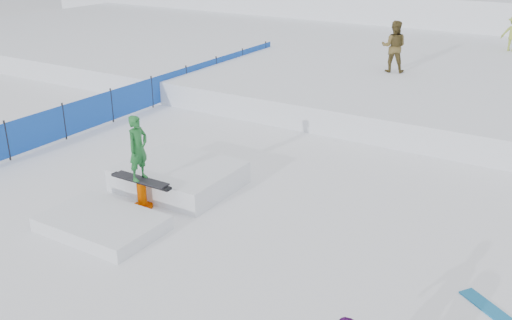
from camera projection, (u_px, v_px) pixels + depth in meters
The scene contains 7 objects.
ground at pixel (182, 239), 11.29m from camera, with size 120.00×120.00×0.00m, color white.
snow_berm at pixel (491, 10), 34.53m from camera, with size 60.00×14.00×2.40m, color white.
snow_midrise at pixel (421, 66), 23.77m from camera, with size 50.00×18.00×0.80m, color white.
safety_fence at pixel (152, 92), 19.45m from camera, with size 0.05×16.00×1.10m.
walker_olive at pixel (394, 46), 20.79m from camera, with size 0.91×0.71×1.87m, color brown.
loose_board_teal at pixel (496, 314), 9.05m from camera, with size 1.40×0.28×0.03m, color #186A9E.
jib_rail_feature at pixel (159, 186), 12.90m from camera, with size 2.60×4.40×2.11m.
Camera 1 is at (6.43, -7.65, 5.67)m, focal length 40.00 mm.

